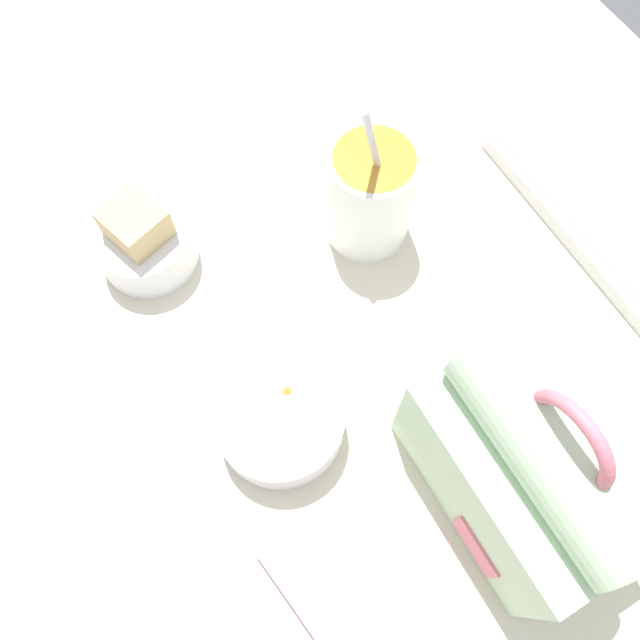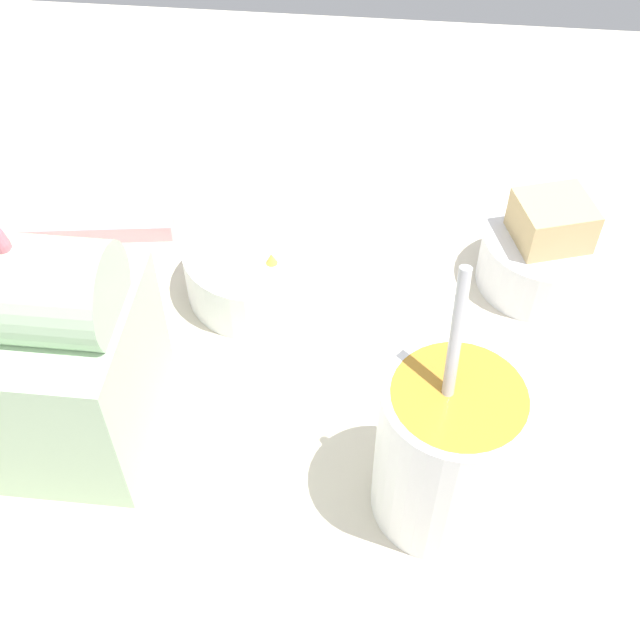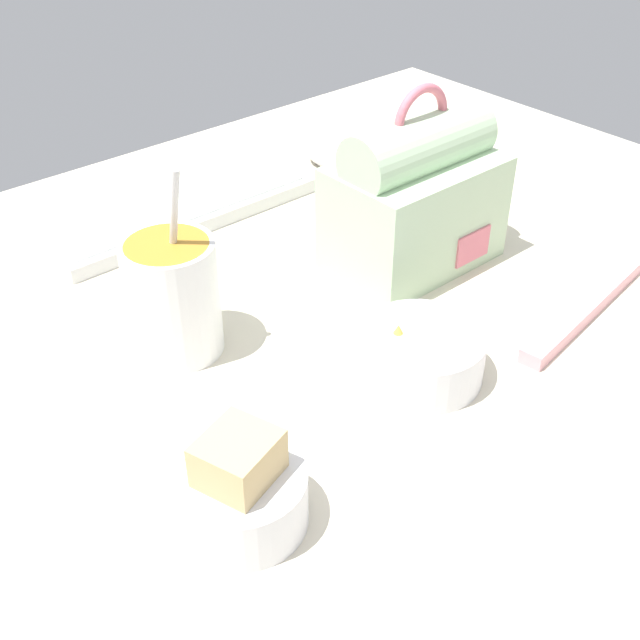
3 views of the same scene
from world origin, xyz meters
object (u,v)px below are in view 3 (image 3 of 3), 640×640
Objects in this scene: computer_mouse at (332,156)px; bento_bowl_sandwich at (241,491)px; keyboard at (178,208)px; bento_bowl_snacks at (420,354)px; chopstick_case at (585,308)px; soup_cup at (173,296)px; lunch_bag at (415,198)px.

bento_bowl_sandwich is at bearing -137.41° from computer_mouse.
keyboard is 3.49× the size of bento_bowl_sandwich.
bento_bowl_snacks reaches higher than computer_mouse.
keyboard is 1.49× the size of chopstick_case.
chopstick_case is at bearing -1.39° from bento_bowl_sandwich.
computer_mouse is at bearing -3.14° from keyboard.
chopstick_case is (-4.34, -44.80, -0.66)cm from computer_mouse.
soup_cup reaches higher than keyboard.
chopstick_case is at bearing -66.32° from keyboard.
chopstick_case is (43.25, -1.05, -2.33)cm from bento_bowl_sandwich.
chopstick_case is (5.88, -19.39, -7.18)cm from lunch_bag.
lunch_bag reaches higher than soup_cup.
soup_cup is 45.46cm from computer_mouse.
lunch_bag reaches higher than keyboard.
keyboard is 50.40cm from chopstick_case.
bento_bowl_sandwich reaches higher than bento_bowl_snacks.
soup_cup is at bearing -122.46° from keyboard.
bento_bowl_sandwich is 0.85× the size of bento_bowl_snacks.
bento_bowl_sandwich is at bearing -171.63° from bento_bowl_snacks.
chopstick_case is at bearing -12.30° from bento_bowl_snacks.
bento_bowl_sandwich reaches higher than chopstick_case.
keyboard is 1.79× the size of soup_cup.
bento_bowl_sandwich is 64.67cm from computer_mouse.
soup_cup is (-29.25, 3.35, -1.84)cm from lunch_bag.
keyboard is at bearing 57.54° from soup_cup.
lunch_bag is at bearing -6.54° from soup_cup.
soup_cup is 2.24× the size of computer_mouse.
bento_bowl_snacks reaches higher than chopstick_case.
lunch_bag is 2.06× the size of bento_bowl_sandwich.
lunch_bag is at bearing 106.87° from chopstick_case.
bento_bowl_snacks is 0.50× the size of chopstick_case.
keyboard is 4.01× the size of computer_mouse.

